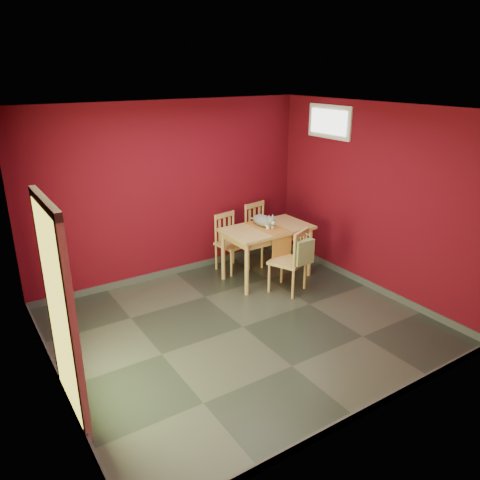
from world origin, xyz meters
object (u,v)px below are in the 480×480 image
cat (263,218)px  tote_bag (304,252)px  chair_far_left (230,242)px  picture_frame (304,246)px  dining_table (267,234)px  chair_far_right (261,232)px  chair_near (291,260)px

cat → tote_bag: bearing=-97.5°
chair_far_left → picture_frame: chair_far_left is taller
dining_table → picture_frame: dining_table is taller
chair_far_right → chair_near: 1.24m
dining_table → cat: size_ratio=2.83×
dining_table → chair_near: chair_near is taller
chair_far_right → tote_bag: chair_far_right is taller
chair_far_left → cat: size_ratio=1.97×
tote_bag → cat: (-0.07, 0.90, 0.27)m
dining_table → chair_near: size_ratio=1.37×
dining_table → chair_far_left: size_ratio=1.44×
picture_frame → chair_far_right: bearing=158.1°
chair_near → tote_bag: 0.29m
chair_far_left → chair_far_right: chair_far_right is taller
dining_table → chair_far_right: chair_far_right is taller
cat → picture_frame: size_ratio=1.13×
picture_frame → chair_near: bearing=-138.7°
chair_far_left → tote_bag: chair_far_left is taller
dining_table → tote_bag: 0.80m
chair_far_right → picture_frame: size_ratio=2.39×
chair_far_left → picture_frame: 1.39m
chair_near → chair_far_right: bearing=75.2°
chair_far_right → tote_bag: bearing=-100.3°
chair_near → picture_frame: size_ratio=2.33×
chair_far_right → dining_table: bearing=-117.2°
chair_far_left → chair_near: (0.30, -1.17, 0.02)m
tote_bag → picture_frame: bearing=49.1°
chair_far_left → chair_far_right: size_ratio=0.94×
tote_bag → chair_far_right: bearing=79.7°
dining_table → picture_frame: bearing=17.6°
dining_table → chair_far_left: chair_far_left is taller
dining_table → chair_far_right: 0.73m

